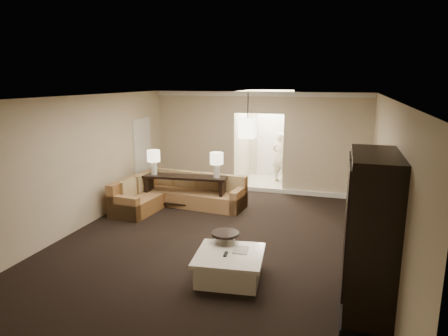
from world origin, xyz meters
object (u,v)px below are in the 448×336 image
(sectional_sofa, at_px, (175,194))
(person, at_px, (281,154))
(coffee_table, at_px, (229,265))
(drink_table, at_px, (225,242))
(armoire, at_px, (369,238))
(console_table, at_px, (185,189))

(sectional_sofa, bearing_deg, person, 62.91)
(sectional_sofa, relative_size, person, 1.67)
(coffee_table, distance_m, drink_table, 0.53)
(person, bearing_deg, drink_table, 110.16)
(sectional_sofa, bearing_deg, armoire, -32.95)
(console_table, relative_size, armoire, 0.96)
(console_table, distance_m, person, 3.74)
(sectional_sofa, bearing_deg, console_table, 19.00)
(armoire, relative_size, drink_table, 3.73)
(coffee_table, bearing_deg, armoire, -8.40)
(coffee_table, height_order, console_table, console_table)
(coffee_table, distance_m, console_table, 3.82)
(armoire, xyz_separation_m, drink_table, (-2.23, 0.74, -0.63))
(drink_table, relative_size, person, 0.34)
(console_table, distance_m, armoire, 5.41)
(coffee_table, relative_size, drink_table, 1.98)
(armoire, distance_m, person, 7.09)
(sectional_sofa, bearing_deg, drink_table, -46.54)
(armoire, relative_size, person, 1.27)
(armoire, bearing_deg, console_table, 139.45)
(drink_table, height_order, person, person)
(sectional_sofa, xyz_separation_m, armoire, (4.34, -3.44, 0.73))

